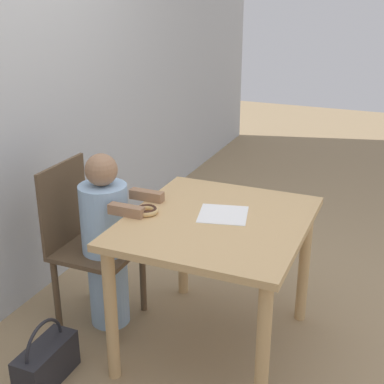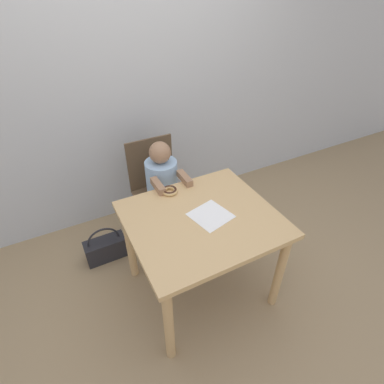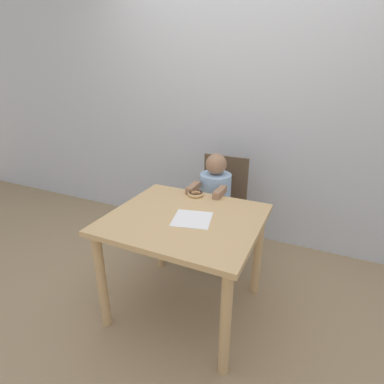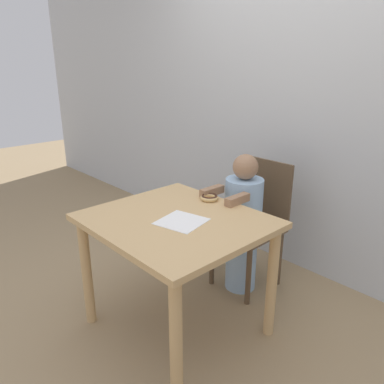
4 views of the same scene
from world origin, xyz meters
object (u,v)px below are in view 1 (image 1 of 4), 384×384
object	(u,v)px
donut	(146,210)
handbag	(46,362)
chair	(87,243)
child_figure	(107,243)

from	to	relation	value
donut	handbag	size ratio (longest dim) A/B	0.34
chair	child_figure	distance (m)	0.13
donut	handbag	bearing A→B (deg)	148.47
child_figure	donut	world-z (taller)	child_figure
child_figure	handbag	bearing A→B (deg)	177.21
chair	donut	distance (m)	0.49
child_figure	donut	bearing A→B (deg)	-100.60
chair	handbag	world-z (taller)	chair
chair	donut	world-z (taller)	chair
chair	donut	size ratio (longest dim) A/B	7.92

